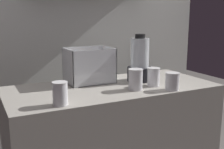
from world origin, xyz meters
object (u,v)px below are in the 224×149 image
carrot_display_bin (89,72)px  juice_cup_beet_middle (153,78)px  juice_cup_mango_far_left (60,95)px  blender_pitcher (140,63)px  juice_cup_mango_left (136,81)px  juice_cup_orange_right (172,82)px

carrot_display_bin → juice_cup_beet_middle: bearing=-40.4°
juice_cup_mango_far_left → juice_cup_beet_middle: (0.68, 0.12, 0.00)m
blender_pitcher → juice_cup_beet_middle: (0.00, -0.17, -0.08)m
blender_pitcher → juice_cup_mango_far_left: size_ratio=2.66×
blender_pitcher → juice_cup_mango_left: blender_pitcher is taller
juice_cup_beet_middle → juice_cup_mango_left: bearing=-168.9°
carrot_display_bin → juice_cup_mango_left: carrot_display_bin is taller
carrot_display_bin → juice_cup_orange_right: (0.39, -0.44, -0.02)m
carrot_display_bin → juice_cup_mango_far_left: bearing=-128.6°
blender_pitcher → juice_cup_mango_far_left: bearing=-156.3°
juice_cup_mango_left → juice_cup_beet_middle: 0.16m
juice_cup_orange_right → carrot_display_bin: bearing=131.9°
juice_cup_mango_far_left → juice_cup_beet_middle: bearing=10.4°
carrot_display_bin → juice_cup_mango_left: 0.38m
carrot_display_bin → juice_cup_mango_left: size_ratio=2.37×
carrot_display_bin → blender_pitcher: blender_pitcher is taller
juice_cup_beet_middle → juice_cup_mango_far_left: bearing=-169.6°
carrot_display_bin → blender_pitcher: size_ratio=0.94×
juice_cup_beet_middle → juice_cup_orange_right: bearing=-72.2°
juice_cup_mango_far_left → juice_cup_orange_right: juice_cup_mango_far_left is taller
juice_cup_mango_left → juice_cup_orange_right: 0.23m
juice_cup_mango_left → carrot_display_bin: bearing=119.9°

